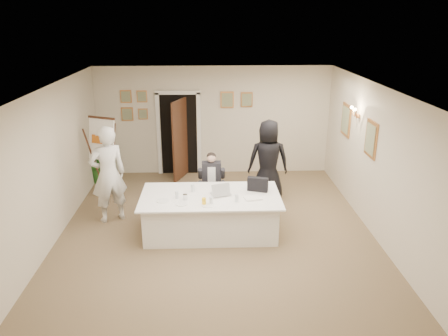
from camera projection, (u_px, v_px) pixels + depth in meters
floor at (216, 233)px, 8.45m from camera, size 7.00×7.00×0.00m
ceiling at (216, 88)px, 7.51m from camera, size 6.00×7.00×0.02m
wall_back at (214, 121)px, 11.28m from camera, size 6.00×0.10×2.80m
wall_front at (222, 271)px, 4.68m from camera, size 6.00×0.10×2.80m
wall_left at (50, 167)px, 7.88m from camera, size 0.10×7.00×2.80m
wall_right at (378, 163)px, 8.08m from camera, size 0.10×7.00×2.80m
doorway at (179, 136)px, 11.20m from camera, size 1.14×0.86×2.20m
pictures_back_wall at (182, 104)px, 11.07m from camera, size 3.40×0.06×0.80m
pictures_right_wall at (357, 129)px, 9.09m from camera, size 0.06×2.20×0.80m
wall_sconce at (355, 112)px, 8.98m from camera, size 0.20×0.30×0.24m
conference_table at (211, 214)px, 8.35m from camera, size 2.63×1.41×0.78m
seated_man at (212, 181)px, 9.30m from camera, size 0.58×0.62×1.29m
flip_chart at (106, 161)px, 9.87m from camera, size 0.67×0.53×1.86m
standing_man at (108, 175)px, 8.68m from camera, size 0.86×0.76×1.98m
standing_woman at (268, 161)px, 9.72m from camera, size 0.93×0.63×1.84m
potted_palm at (102, 159)px, 10.91m from camera, size 1.07×0.93×1.16m
laptop at (221, 187)px, 8.24m from camera, size 0.45×0.46×0.28m
laptop_bag at (258, 184)px, 8.39m from camera, size 0.41×0.22×0.28m
paper_stack at (253, 198)px, 8.07m from camera, size 0.36×0.29×0.03m
plate_left at (163, 201)px, 7.97m from camera, size 0.24×0.24×0.01m
plate_mid at (182, 204)px, 7.84m from camera, size 0.22×0.22×0.01m
plate_near at (208, 205)px, 7.78m from camera, size 0.24×0.24×0.01m
glass_a at (177, 195)px, 8.07m from camera, size 0.07×0.07×0.14m
glass_b at (211, 200)px, 7.83m from camera, size 0.07×0.07×0.14m
glass_c at (237, 198)px, 7.93m from camera, size 0.07×0.07×0.14m
glass_d at (193, 188)px, 8.40m from camera, size 0.08×0.08×0.14m
oj_glass at (204, 201)px, 7.80m from camera, size 0.08×0.08×0.13m
steel_jug at (185, 197)px, 8.01m from camera, size 0.09×0.09×0.11m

